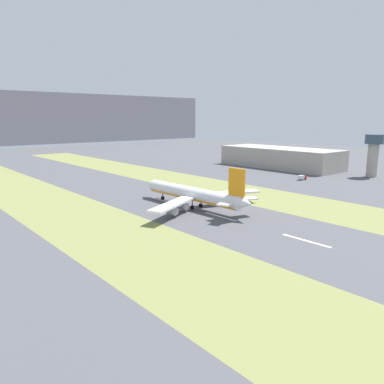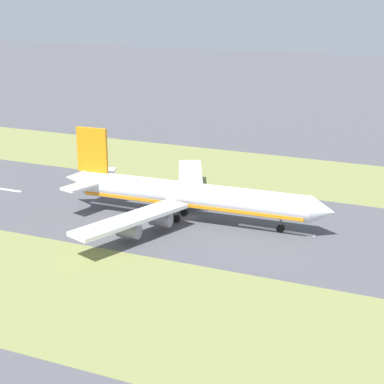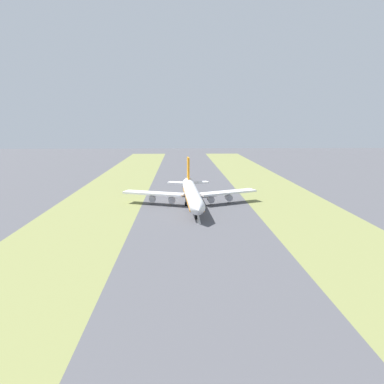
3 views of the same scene
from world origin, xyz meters
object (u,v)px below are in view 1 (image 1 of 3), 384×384
(control_tower, at_px, (373,151))
(terminal_building, at_px, (280,158))
(airplane_main_jet, at_px, (195,195))
(service_truck, at_px, (302,178))

(control_tower, bearing_deg, terminal_building, 94.52)
(airplane_main_jet, height_order, terminal_building, airplane_main_jet)
(terminal_building, xyz_separation_m, service_truck, (-42.32, -49.38, -6.26))
(terminal_building, distance_m, control_tower, 73.12)
(terminal_building, relative_size, control_tower, 3.44)
(terminal_building, xyz_separation_m, control_tower, (5.71, -72.23, 9.80))
(airplane_main_jet, bearing_deg, terminal_building, 23.28)
(control_tower, xyz_separation_m, service_truck, (-48.03, 22.85, -16.07))
(terminal_building, bearing_deg, airplane_main_jet, -156.72)
(airplane_main_jet, distance_m, terminal_building, 158.28)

